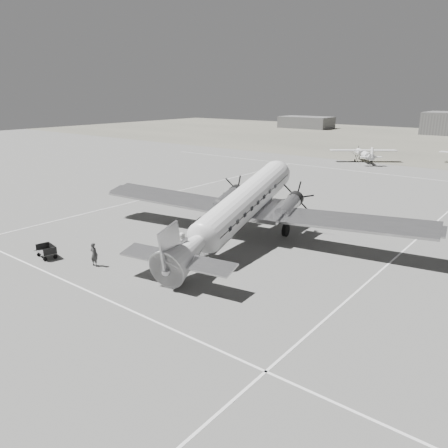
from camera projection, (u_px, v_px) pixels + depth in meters
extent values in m
plane|color=slate|center=(238.00, 241.00, 37.70)|extent=(260.00, 260.00, 0.00)
cube|color=silver|center=(104.00, 298.00, 27.19)|extent=(60.00, 0.15, 0.01)
cube|color=silver|center=(375.00, 276.00, 30.57)|extent=(0.15, 80.00, 0.01)
cube|color=silver|center=(172.00, 192.00, 55.89)|extent=(0.15, 60.00, 0.01)
cube|color=silver|center=(391.00, 175.00, 67.72)|extent=(90.00, 0.15, 0.01)
cube|color=#545454|center=(306.00, 122.00, 156.11)|extent=(18.00, 10.00, 4.00)
imported|color=#313131|center=(94.00, 254.00, 32.06)|extent=(0.72, 0.53, 1.79)
imported|color=silver|center=(168.00, 246.00, 33.87)|extent=(1.03, 1.08, 1.77)
imported|color=silver|center=(182.00, 243.00, 34.64)|extent=(0.61, 0.88, 1.71)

